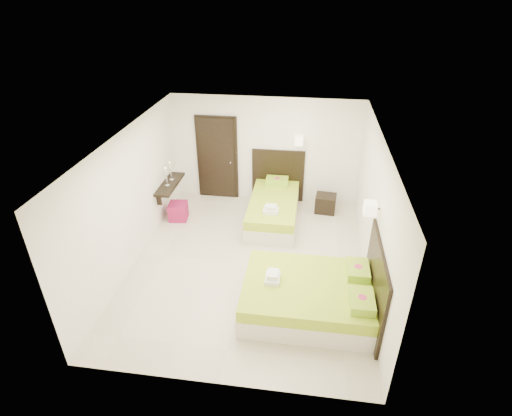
# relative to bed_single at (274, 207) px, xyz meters

# --- Properties ---
(floor) EXTENTS (5.50, 5.50, 0.00)m
(floor) POSITION_rel_bed_single_xyz_m (-0.31, -1.76, -0.32)
(floor) COLOR beige
(floor) RESTS_ON ground
(bed_single) EXTENTS (1.29, 2.14, 1.77)m
(bed_single) POSITION_rel_bed_single_xyz_m (0.00, 0.00, 0.00)
(bed_single) COLOR beige
(bed_single) RESTS_ON ground
(bed_double) EXTENTS (2.16, 1.84, 1.78)m
(bed_double) POSITION_rel_bed_single_xyz_m (0.94, -2.88, 0.00)
(bed_double) COLOR beige
(bed_double) RESTS_ON ground
(nightstand) EXTENTS (0.52, 0.47, 0.43)m
(nightstand) POSITION_rel_bed_single_xyz_m (1.20, 0.52, -0.11)
(nightstand) COLOR black
(nightstand) RESTS_ON ground
(ottoman) EXTENTS (0.45, 0.45, 0.41)m
(ottoman) POSITION_rel_bed_single_xyz_m (-2.20, -0.32, -0.12)
(ottoman) COLOR maroon
(ottoman) RESTS_ON ground
(door) EXTENTS (1.02, 0.15, 2.14)m
(door) POSITION_rel_bed_single_xyz_m (-1.51, 0.94, 0.73)
(door) COLOR black
(door) RESTS_ON ground
(console_shelf) EXTENTS (0.35, 1.20, 0.78)m
(console_shelf) POSITION_rel_bed_single_xyz_m (-2.40, -0.16, 0.50)
(console_shelf) COLOR black
(console_shelf) RESTS_ON ground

